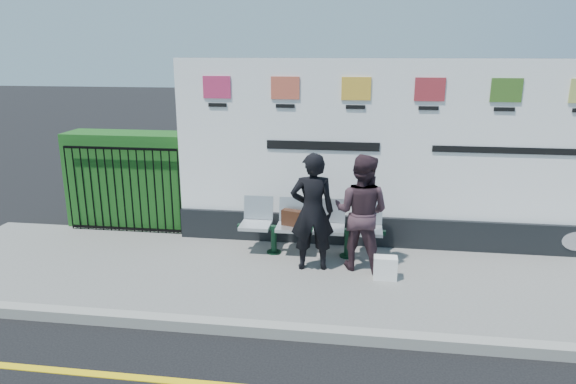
# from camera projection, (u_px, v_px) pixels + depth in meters

# --- Properties ---
(pavement) EXTENTS (14.00, 3.00, 0.12)m
(pavement) POSITION_uv_depth(u_px,v_px,m) (391.00, 283.00, 7.26)
(pavement) COLOR slate
(pavement) RESTS_ON ground
(kerb) EXTENTS (14.00, 0.18, 0.14)m
(kerb) POSITION_uv_depth(u_px,v_px,m) (398.00, 339.00, 5.83)
(kerb) COLOR gray
(kerb) RESTS_ON ground
(billboard) EXTENTS (8.00, 0.30, 3.00)m
(billboard) POSITION_uv_depth(u_px,v_px,m) (423.00, 169.00, 8.11)
(billboard) COLOR black
(billboard) RESTS_ON pavement
(hedge) EXTENTS (2.35, 0.70, 1.70)m
(hedge) POSITION_uv_depth(u_px,v_px,m) (134.00, 179.00, 9.35)
(hedge) COLOR #1A5119
(hedge) RESTS_ON pavement
(railing) EXTENTS (2.05, 0.06, 1.54)m
(railing) POSITION_uv_depth(u_px,v_px,m) (123.00, 190.00, 8.94)
(railing) COLOR black
(railing) RESTS_ON pavement
(bench) EXTENTS (2.21, 0.58, 0.47)m
(bench) POSITION_uv_depth(u_px,v_px,m) (310.00, 240.00, 8.05)
(bench) COLOR #B6BBC0
(bench) RESTS_ON pavement
(woman_left) EXTENTS (0.69, 0.51, 1.74)m
(woman_left) POSITION_uv_depth(u_px,v_px,m) (312.00, 212.00, 7.39)
(woman_left) COLOR black
(woman_left) RESTS_ON pavement
(woman_right) EXTENTS (0.99, 0.87, 1.71)m
(woman_right) POSITION_uv_depth(u_px,v_px,m) (361.00, 212.00, 7.41)
(woman_right) COLOR #36232A
(woman_right) RESTS_ON pavement
(handbag_brown) EXTENTS (0.34, 0.23, 0.25)m
(handbag_brown) POSITION_uv_depth(u_px,v_px,m) (292.00, 218.00, 7.99)
(handbag_brown) COLOR black
(handbag_brown) RESTS_ON bench
(carrier_bag_white) EXTENTS (0.33, 0.20, 0.33)m
(carrier_bag_white) POSITION_uv_depth(u_px,v_px,m) (385.00, 268.00, 7.22)
(carrier_bag_white) COLOR white
(carrier_bag_white) RESTS_ON pavement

